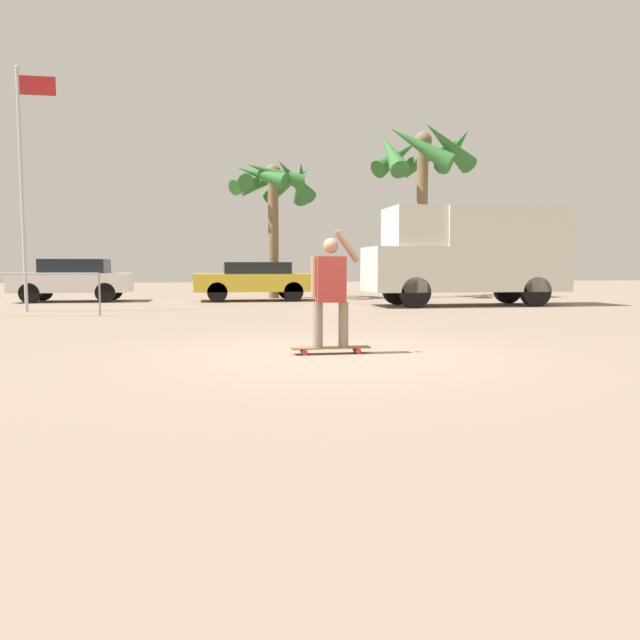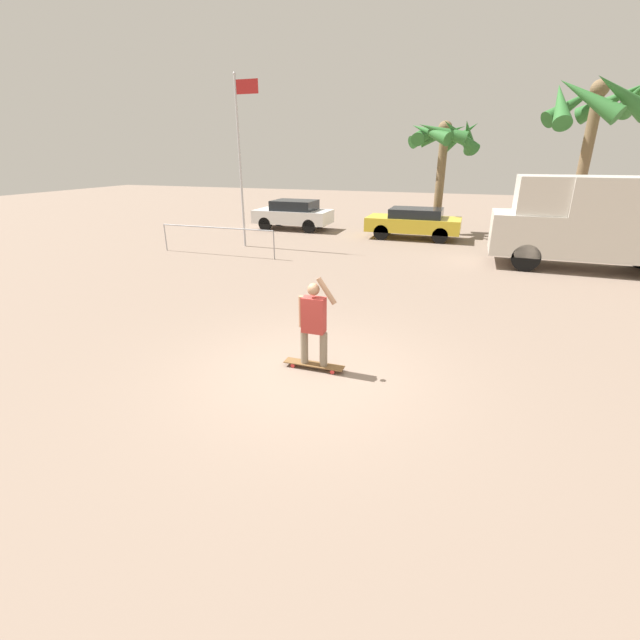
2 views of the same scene
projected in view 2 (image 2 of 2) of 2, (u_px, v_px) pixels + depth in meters
The scene contains 10 objects.
ground_plane at pixel (311, 373), 7.71m from camera, with size 80.00×80.00×0.00m, color gray.
skateboard at pixel (314, 365), 7.83m from camera, with size 1.12×0.22×0.10m.
person_skateboarder at pixel (314, 320), 7.51m from camera, with size 0.70×0.22×1.66m.
camper_van at pixel (598, 220), 14.01m from camera, with size 6.21×2.07×3.03m.
parked_car_yellow at pixel (414, 222), 19.75m from camera, with size 4.22×1.90×1.37m.
parked_car_white at pixel (293, 214), 22.18m from camera, with size 3.90×1.91×1.48m.
palm_tree_near_van at pixel (596, 107), 17.16m from camera, with size 4.07×4.25×6.73m.
palm_tree_center_background at pixel (444, 139), 19.74m from camera, with size 3.46×3.51×5.28m.
flagpole at pixel (241, 153), 16.97m from camera, with size 1.02×0.12×6.56m.
plaza_railing_segment at pixel (216, 231), 16.45m from camera, with size 4.88×0.05×1.08m.
Camera 2 is at (2.39, -6.41, 3.68)m, focal length 24.00 mm.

